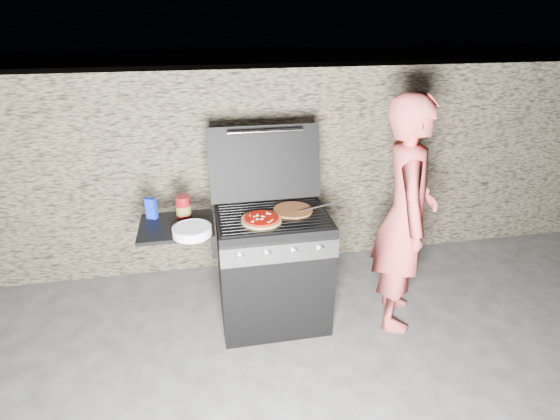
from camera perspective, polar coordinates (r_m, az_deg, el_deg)
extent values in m
plane|color=#403C38|center=(3.58, -0.81, -14.00)|extent=(50.00, 50.00, 0.00)
cube|color=#948461|center=(4.05, -3.48, 5.49)|extent=(8.00, 0.35, 1.80)
cylinder|color=#BD6B34|center=(3.15, 1.71, -0.01)|extent=(0.35, 0.35, 0.02)
cylinder|color=maroon|center=(3.13, -12.53, 0.43)|extent=(0.11, 0.11, 0.16)
cube|color=#0728C1|center=(3.16, -16.46, 0.21)|extent=(0.08, 0.06, 0.15)
cylinder|color=white|center=(2.89, -11.42, -2.68)|extent=(0.33, 0.33, 0.06)
imported|color=#E3564E|center=(3.27, 16.06, -0.80)|extent=(0.61, 0.75, 1.76)
cylinder|color=black|center=(3.14, 5.57, 0.45)|extent=(0.39, 0.01, 0.08)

